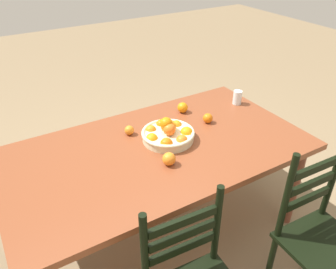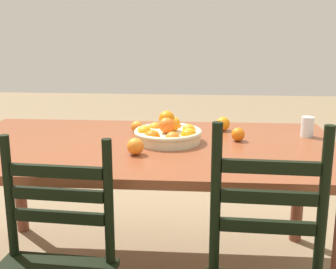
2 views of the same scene
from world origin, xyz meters
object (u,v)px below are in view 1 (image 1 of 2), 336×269
(fruit_bowl, at_px, (168,133))
(orange_loose_2, at_px, (183,108))
(orange_loose_1, at_px, (129,130))
(orange_loose_0, at_px, (169,159))
(dining_table, at_px, (158,157))
(chair_near_window, at_px, (318,238))
(drinking_glass, at_px, (237,97))
(orange_loose_3, at_px, (208,118))

(fruit_bowl, height_order, orange_loose_2, fruit_bowl)
(fruit_bowl, relative_size, orange_loose_2, 4.46)
(orange_loose_1, bearing_deg, orange_loose_0, 97.35)
(dining_table, relative_size, chair_near_window, 1.92)
(dining_table, height_order, drinking_glass, drinking_glass)
(dining_table, bearing_deg, drinking_glass, -165.51)
(dining_table, height_order, orange_loose_0, orange_loose_0)
(orange_loose_0, bearing_deg, chair_near_window, 126.67)
(fruit_bowl, xyz_separation_m, orange_loose_0, (0.14, 0.23, -0.01))
(dining_table, bearing_deg, chair_near_window, 119.06)
(chair_near_window, height_order, orange_loose_3, chair_near_window)
(chair_near_window, distance_m, fruit_bowl, 1.06)
(drinking_glass, bearing_deg, orange_loose_3, 18.06)
(fruit_bowl, bearing_deg, dining_table, 22.83)
(dining_table, xyz_separation_m, orange_loose_1, (0.08, -0.24, 0.10))
(orange_loose_0, relative_size, drinking_glass, 0.74)
(dining_table, xyz_separation_m, chair_near_window, (-0.50, 0.90, -0.17))
(chair_near_window, relative_size, orange_loose_1, 15.68)
(orange_loose_3, bearing_deg, orange_loose_2, -72.89)
(orange_loose_0, bearing_deg, fruit_bowl, -120.08)
(dining_table, relative_size, orange_loose_3, 27.71)
(fruit_bowl, xyz_separation_m, orange_loose_3, (-0.36, -0.05, -0.01))
(dining_table, relative_size, drinking_glass, 17.97)
(orange_loose_0, bearing_deg, dining_table, -98.56)
(orange_loose_1, height_order, orange_loose_3, orange_loose_3)
(orange_loose_2, distance_m, drinking_glass, 0.46)
(orange_loose_0, height_order, orange_loose_1, orange_loose_0)
(dining_table, xyz_separation_m, orange_loose_0, (0.03, 0.19, 0.11))
(orange_loose_3, bearing_deg, orange_loose_1, -14.43)
(dining_table, height_order, orange_loose_1, orange_loose_1)
(dining_table, xyz_separation_m, orange_loose_2, (-0.40, -0.32, 0.11))
(drinking_glass, bearing_deg, chair_near_window, 72.88)
(orange_loose_3, xyz_separation_m, drinking_glass, (-0.38, -0.12, 0.02))
(fruit_bowl, distance_m, orange_loose_0, 0.27)
(fruit_bowl, relative_size, drinking_glass, 3.24)
(orange_loose_3, bearing_deg, drinking_glass, -161.94)
(orange_loose_0, xyz_separation_m, orange_loose_1, (0.05, -0.43, -0.01))
(orange_loose_0, relative_size, orange_loose_1, 1.24)
(orange_loose_0, relative_size, orange_loose_2, 1.02)
(orange_loose_1, relative_size, orange_loose_3, 0.92)
(orange_loose_2, height_order, drinking_glass, drinking_glass)
(orange_loose_1, bearing_deg, drinking_glass, 178.87)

